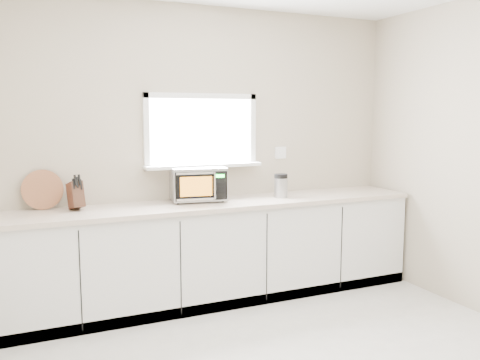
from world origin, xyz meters
TOP-DOWN VIEW (x-y plane):
  - back_wall at (0.00, 2.00)m, footprint 4.00×0.17m
  - cabinets at (0.00, 1.70)m, footprint 3.92×0.60m
  - countertop at (0.00, 1.69)m, footprint 3.92×0.64m
  - microwave at (-0.10, 1.82)m, footprint 0.53×0.45m
  - knife_block at (-1.17, 1.80)m, footprint 0.14×0.22m
  - cutting_board at (-1.42, 1.94)m, footprint 0.33×0.08m
  - coffee_grinder at (0.69, 1.68)m, footprint 0.15×0.15m

SIDE VIEW (x-z plane):
  - cabinets at x=0.00m, z-range 0.00..0.88m
  - countertop at x=0.00m, z-range 0.88..0.92m
  - coffee_grinder at x=0.69m, z-range 0.92..1.15m
  - knife_block at x=-1.17m, z-range 0.90..1.20m
  - microwave at x=-0.10m, z-range 0.93..1.24m
  - cutting_board at x=-1.42m, z-range 0.92..1.25m
  - back_wall at x=0.00m, z-range 0.01..2.71m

